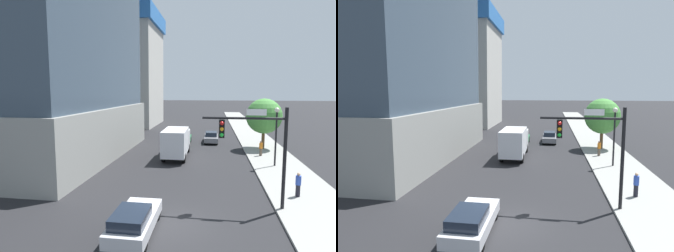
% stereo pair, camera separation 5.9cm
% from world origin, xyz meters
% --- Properties ---
extents(ground_plane, '(400.00, 400.00, 0.00)m').
position_xyz_m(ground_plane, '(0.00, 0.00, 0.00)').
color(ground_plane, black).
extents(sidewalk, '(4.79, 120.00, 0.15)m').
position_xyz_m(sidewalk, '(8.06, 20.00, 0.07)').
color(sidewalk, gray).
rests_on(sidewalk, ground).
extents(construction_building, '(17.09, 16.00, 30.42)m').
position_xyz_m(construction_building, '(-17.06, 43.16, 12.45)').
color(construction_building, '#B2AFA8').
rests_on(construction_building, ground).
extents(traffic_light_pole, '(4.78, 0.48, 5.86)m').
position_xyz_m(traffic_light_pole, '(4.49, 2.69, 4.10)').
color(traffic_light_pole, black).
rests_on(traffic_light_pole, sidewalk).
extents(street_lamp, '(0.44, 0.44, 5.30)m').
position_xyz_m(street_lamp, '(7.66, 12.68, 3.66)').
color(street_lamp, black).
rests_on(street_lamp, sidewalk).
extents(street_tree, '(4.11, 4.11, 5.90)m').
position_xyz_m(street_tree, '(7.94, 20.76, 3.98)').
color(street_tree, brown).
rests_on(street_tree, sidewalk).
extents(car_green, '(1.72, 4.25, 1.39)m').
position_xyz_m(car_green, '(-1.68, 23.14, 0.70)').
color(car_green, '#1E6638').
rests_on(car_green, ground).
extents(car_silver, '(1.85, 4.64, 1.38)m').
position_xyz_m(car_silver, '(-1.68, -1.25, 0.69)').
color(car_silver, '#B7B7BC').
rests_on(car_silver, ground).
extents(car_gray, '(1.76, 4.79, 1.44)m').
position_xyz_m(car_gray, '(1.85, 24.76, 0.71)').
color(car_gray, slate).
rests_on(car_gray, ground).
extents(box_truck, '(2.29, 7.19, 3.08)m').
position_xyz_m(box_truck, '(-1.68, 15.21, 1.73)').
color(box_truck, silver).
rests_on(box_truck, ground).
extents(pedestrian_orange_shirt, '(0.34, 0.34, 1.57)m').
position_xyz_m(pedestrian_orange_shirt, '(7.06, 16.70, 0.94)').
color(pedestrian_orange_shirt, brown).
rests_on(pedestrian_orange_shirt, sidewalk).
extents(pedestrian_blue_shirt, '(0.34, 0.34, 1.58)m').
position_xyz_m(pedestrian_blue_shirt, '(7.50, 4.85, 0.95)').
color(pedestrian_blue_shirt, black).
rests_on(pedestrian_blue_shirt, sidewalk).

